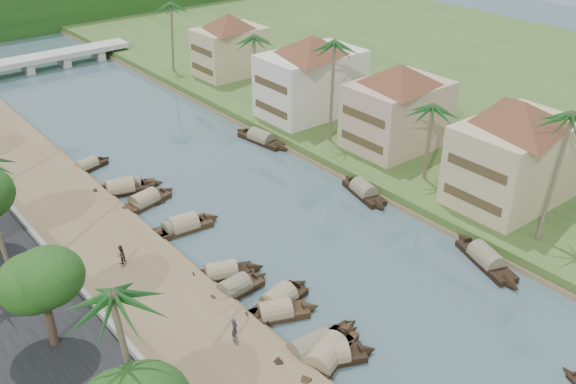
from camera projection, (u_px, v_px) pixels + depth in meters
ground at (354, 269)px, 55.13m from camera, size 220.00×220.00×0.00m
left_bank at (82, 231)px, 59.85m from camera, size 10.00×180.00×0.80m
right_bank at (353, 135)px, 79.03m from camera, size 16.00×180.00×1.20m
retaining_wall at (35, 237)px, 57.08m from camera, size 0.40×180.00×1.10m
far_right_fill at (525, 76)px, 99.41m from camera, size 60.00×220.00×1.15m
bridge at (45, 59)px, 103.70m from camera, size 28.00×4.00×2.40m
building_near at (516, 151)px, 61.18m from camera, size 14.85×14.85×10.20m
building_mid at (398, 105)px, 72.83m from camera, size 14.11×14.11×9.70m
building_far at (311, 74)px, 81.76m from camera, size 15.59×15.59×10.20m
building_distant at (230, 44)px, 96.27m from camera, size 12.62×12.62×9.20m
sampan_1 at (331, 356)px, 45.10m from camera, size 6.95×4.27×2.08m
sampan_2 at (326, 357)px, 45.01m from camera, size 9.41×5.18×2.44m
sampan_3 at (311, 350)px, 45.68m from camera, size 9.02×2.44×2.38m
sampan_4 at (275, 313)px, 49.28m from camera, size 7.34×4.29×2.09m
sampan_5 at (279, 301)px, 50.60m from camera, size 7.50×3.40×2.32m
sampan_6 at (235, 289)px, 51.90m from camera, size 7.18×2.20×2.13m
sampan_7 at (221, 273)px, 53.90m from camera, size 7.68×4.19×2.05m
sampan_8 at (183, 226)px, 60.53m from camera, size 7.80×2.60×2.35m
sampan_9 at (176, 228)px, 60.31m from camera, size 7.28×1.72×1.88m
sampan_10 at (144, 202)px, 64.71m from camera, size 8.17×3.38×2.21m
sampan_11 at (121, 189)px, 67.04m from camera, size 8.30×3.88×2.32m
sampan_12 at (130, 184)px, 68.04m from camera, size 7.09×4.60×1.80m
sampan_13 at (87, 166)px, 71.83m from camera, size 6.69×3.04×1.85m
sampan_14 at (486, 260)px, 55.64m from camera, size 4.77×9.43×2.27m
sampan_15 at (364, 192)px, 66.60m from camera, size 3.62×8.46×2.22m
sampan_16 at (261, 139)px, 78.58m from camera, size 2.95×9.48×2.27m
canoe_1 at (330, 335)px, 47.57m from camera, size 5.31×0.90×0.86m
canoe_2 at (136, 206)px, 64.62m from camera, size 5.87×3.18×0.87m
palm_0 at (565, 120)px, 51.91m from camera, size 3.20×3.20×13.09m
palm_1 at (432, 108)px, 63.77m from camera, size 3.20×3.20×9.62m
palm_2 at (333, 45)px, 70.98m from camera, size 3.20×3.20×13.26m
palm_3 at (254, 38)px, 84.14m from camera, size 3.20×3.20×10.37m
palm_4 at (123, 295)px, 32.61m from camera, size 3.20×3.20×12.34m
palm_7 at (168, 6)px, 95.24m from camera, size 3.20×3.20×11.70m
tree_2 at (41, 280)px, 42.31m from camera, size 4.82×4.82×7.46m
tree_6 at (325, 61)px, 86.60m from camera, size 4.44×4.44×7.15m
person_near at (235, 329)px, 45.71m from camera, size 0.77×0.72×1.77m
person_far at (121, 254)px, 54.11m from camera, size 1.05×0.98×1.73m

